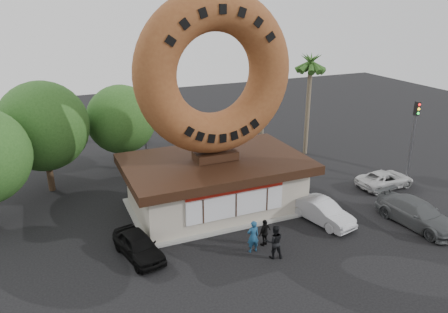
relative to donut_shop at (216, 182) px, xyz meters
The scene contains 16 objects.
ground 6.24m from the donut_shop, 90.00° to the right, with size 90.00×90.00×0.00m, color black.
donut_shop is the anchor object (origin of this frame).
giant_donut 6.80m from the donut_shop, 90.00° to the left, with size 9.53×9.53×2.43m, color brown.
tree_west 12.15m from the donut_shop, 143.55° to the left, with size 6.00×6.00×7.65m.
tree_mid 10.12m from the donut_shop, 113.92° to the left, with size 5.20×5.20×6.63m.
palm_near 12.83m from the donut_shop, 46.90° to the left, with size 2.60×2.60×9.75m.
palm_far 14.00m from the donut_shop, 30.64° to the left, with size 2.60×2.60×8.75m.
street_lamp 10.54m from the donut_shop, 100.50° to the left, with size 2.11×0.20×8.00m.
traffic_signal 14.30m from the donut_shop, ahead, with size 0.30×0.38×6.07m.
person_left 5.62m from the donut_shop, 91.57° to the right, with size 0.66×0.43×1.81m, color navy.
person_center 6.57m from the donut_shop, 84.61° to the right, with size 0.90×0.70×1.85m, color black.
person_right 5.38m from the donut_shop, 82.11° to the right, with size 0.90×0.37×1.54m, color black.
car_black 6.95m from the donut_shop, 147.77° to the right, with size 1.56×3.88×1.32m, color black.
car_silver 6.75m from the donut_shop, 40.02° to the right, with size 1.46×4.19×1.38m, color #A9A9AE.
car_grey 12.16m from the donut_shop, 34.08° to the right, with size 2.09×5.13×1.49m, color #505354.
car_white 12.42m from the donut_shop, ahead, with size 1.95×4.22×1.17m, color silver.
Camera 1 is at (-9.47, -17.37, 12.70)m, focal length 35.00 mm.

